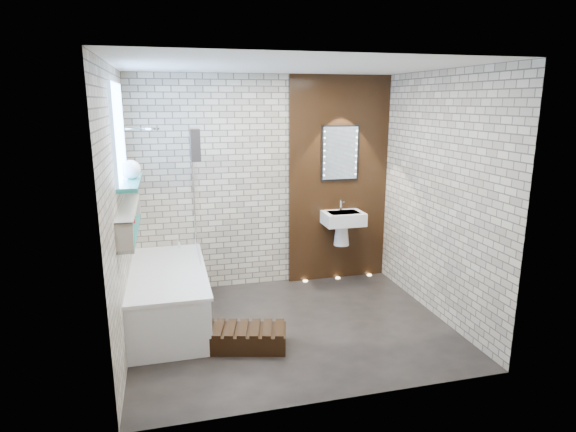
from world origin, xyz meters
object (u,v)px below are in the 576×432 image
object	(u,v)px
bathtub	(168,295)
bath_screen	(196,194)
walnut_step	(243,339)
led_mirror	(340,153)
washbasin	(343,223)

from	to	relation	value
bathtub	bath_screen	xyz separation A→B (m)	(0.35, 0.44, 0.99)
walnut_step	led_mirror	bearing A→B (deg)	45.54
bath_screen	led_mirror	bearing A→B (deg)	10.66
washbasin	walnut_step	bearing A→B (deg)	-137.58
bathtub	bath_screen	bearing A→B (deg)	51.10
washbasin	led_mirror	size ratio (longest dim) A/B	0.83
bath_screen	led_mirror	world-z (taller)	led_mirror
bathtub	walnut_step	world-z (taller)	bathtub
bathtub	led_mirror	xyz separation A→B (m)	(2.17, 0.78, 1.36)
bath_screen	walnut_step	xyz separation A→B (m)	(0.32, -1.19, -1.19)
led_mirror	washbasin	bearing A→B (deg)	-90.00
led_mirror	walnut_step	distance (m)	2.65
bathtub	walnut_step	xyz separation A→B (m)	(0.67, -0.75, -0.20)
led_mirror	walnut_step	xyz separation A→B (m)	(-1.50, -1.53, -1.56)
bath_screen	bathtub	bearing A→B (deg)	-128.90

